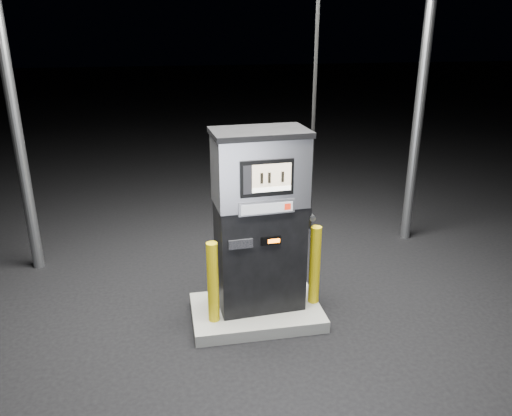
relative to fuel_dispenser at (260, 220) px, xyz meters
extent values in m
plane|color=black|center=(-0.06, -0.09, -1.29)|extent=(80.00, 80.00, 0.00)
cube|color=slate|center=(-0.06, -0.09, -1.22)|extent=(1.60, 1.00, 0.15)
cylinder|color=gray|center=(-3.06, 1.91, 0.96)|extent=(0.16, 0.16, 4.50)
cylinder|color=gray|center=(2.94, 1.91, 0.96)|extent=(0.16, 0.16, 4.50)
cube|color=black|center=(-0.01, 0.00, -0.47)|extent=(1.06, 0.66, 1.35)
cube|color=#B8B9C0|center=(-0.01, 0.00, 0.61)|extent=(1.08, 0.68, 0.81)
cube|color=black|center=(-0.01, 0.00, 1.05)|extent=(1.13, 0.73, 0.06)
cube|color=black|center=(0.01, -0.31, 0.61)|extent=(0.61, 0.07, 0.41)
cube|color=#BFAB8A|center=(0.06, -0.32, 0.64)|extent=(0.44, 0.03, 0.26)
cube|color=white|center=(0.06, -0.32, 0.48)|extent=(0.44, 0.03, 0.05)
cube|color=#B8B9C0|center=(0.01, -0.31, 0.26)|extent=(0.65, 0.07, 0.15)
cube|color=#93969B|center=(0.02, -0.33, 0.26)|extent=(0.59, 0.04, 0.11)
cube|color=red|center=(0.25, -0.32, 0.26)|extent=(0.08, 0.01, 0.08)
cube|color=black|center=(0.07, -0.30, -0.15)|extent=(0.24, 0.04, 0.10)
cube|color=orange|center=(0.10, -0.31, -0.15)|extent=(0.14, 0.01, 0.05)
cube|color=black|center=(-0.29, -0.33, -0.15)|extent=(0.28, 0.04, 0.11)
cube|color=black|center=(0.56, 0.04, -0.01)|extent=(0.12, 0.20, 0.27)
cylinder|color=gray|center=(0.63, 0.04, -0.01)|extent=(0.09, 0.24, 0.08)
cylinder|color=black|center=(0.61, -0.01, 1.79)|extent=(0.04, 0.04, 3.35)
cylinder|color=gold|center=(-0.61, -0.27, -0.64)|extent=(0.14, 0.14, 1.01)
cylinder|color=gold|center=(0.68, -0.08, -0.63)|extent=(0.17, 0.17, 1.03)
camera|label=1|loc=(-1.07, -5.41, 2.20)|focal=35.00mm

